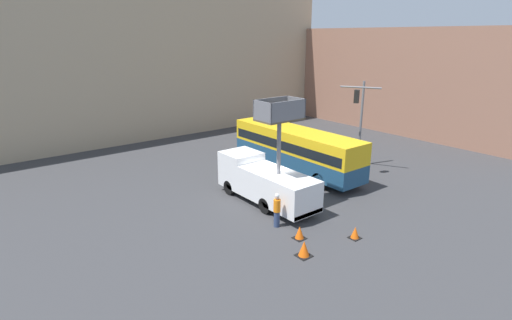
% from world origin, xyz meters
% --- Properties ---
extents(ground_plane, '(120.00, 120.00, 0.00)m').
position_xyz_m(ground_plane, '(0.00, 0.00, 0.00)').
color(ground_plane, '#38383A').
extents(building_backdrop_far, '(44.00, 10.00, 16.21)m').
position_xyz_m(building_backdrop_far, '(0.00, 23.69, 8.10)').
color(building_backdrop_far, tan).
rests_on(building_backdrop_far, ground_plane).
extents(building_backdrop_side, '(10.00, 28.00, 10.57)m').
position_xyz_m(building_backdrop_side, '(26.22, 6.05, 5.28)').
color(building_backdrop_side, '#936651').
rests_on(building_backdrop_side, ground_plane).
extents(utility_truck, '(2.52, 7.26, 6.49)m').
position_xyz_m(utility_truck, '(-0.39, 0.19, 1.51)').
color(utility_truck, white).
rests_on(utility_truck, ground_plane).
extents(city_bus, '(2.62, 11.33, 3.24)m').
position_xyz_m(city_bus, '(5.03, 3.19, 1.91)').
color(city_bus, navy).
rests_on(city_bus, ground_plane).
extents(traffic_light_pole, '(2.84, 2.59, 6.57)m').
position_xyz_m(traffic_light_pole, '(9.12, 0.81, 4.38)').
color(traffic_light_pole, slate).
rests_on(traffic_light_pole, ground_plane).
extents(road_worker_near_truck, '(0.38, 0.38, 1.91)m').
position_xyz_m(road_worker_near_truck, '(-1.94, -2.73, 0.96)').
color(road_worker_near_truck, navy).
rests_on(road_worker_near_truck, ground_plane).
extents(road_worker_directing, '(0.38, 0.38, 1.84)m').
position_xyz_m(road_worker_directing, '(4.45, -0.18, 0.92)').
color(road_worker_directing, navy).
rests_on(road_worker_directing, ground_plane).
extents(traffic_cone_near_truck, '(0.55, 0.55, 0.63)m').
position_xyz_m(traffic_cone_near_truck, '(0.31, -6.15, 0.29)').
color(traffic_cone_near_truck, black).
rests_on(traffic_cone_near_truck, ground_plane).
extents(traffic_cone_mid_road, '(0.67, 0.67, 0.77)m').
position_xyz_m(traffic_cone_mid_road, '(-2.92, -5.78, 0.36)').
color(traffic_cone_mid_road, black).
rests_on(traffic_cone_mid_road, ground_plane).
extents(traffic_cone_far_side, '(0.59, 0.59, 0.67)m').
position_xyz_m(traffic_cone_far_side, '(-1.91, -4.44, 0.31)').
color(traffic_cone_far_side, black).
rests_on(traffic_cone_far_side, ground_plane).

